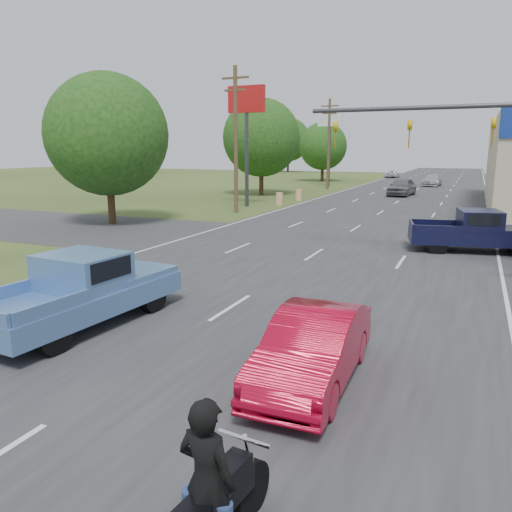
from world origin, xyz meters
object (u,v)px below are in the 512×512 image
at_px(blue_pickup, 85,288).
at_px(distant_car_silver, 432,180).
at_px(navy_pickup, 479,231).
at_px(red_convertible, 313,349).
at_px(distant_car_white, 392,174).
at_px(distant_car_grey, 402,187).
at_px(rider, 207,490).

height_order(blue_pickup, distant_car_silver, blue_pickup).
relative_size(blue_pickup, navy_pickup, 0.98).
relative_size(red_convertible, distant_car_white, 0.97).
xyz_separation_m(distant_car_grey, distant_car_white, (-6.00, 33.59, -0.25)).
distance_m(red_convertible, distant_car_grey, 42.31).
bearing_deg(blue_pickup, red_convertible, -3.86).
bearing_deg(distant_car_white, distant_car_silver, 113.27).
xyz_separation_m(rider, distant_car_white, (-10.28, 80.32, -0.32)).
bearing_deg(distant_car_grey, distant_car_white, 105.99).
bearing_deg(blue_pickup, rider, -35.53).
relative_size(rider, navy_pickup, 0.32).
xyz_separation_m(red_convertible, distant_car_silver, (-2.41, 57.54, 0.02)).
xyz_separation_m(red_convertible, rider, (0.28, -4.60, 0.23)).
height_order(red_convertible, distant_car_silver, distant_car_silver).
bearing_deg(distant_car_grey, distant_car_silver, 89.99).
bearing_deg(distant_car_silver, blue_pickup, -89.84).
height_order(navy_pickup, distant_car_silver, navy_pickup).
relative_size(blue_pickup, distant_car_silver, 1.15).
height_order(red_convertible, distant_car_white, red_convertible).
bearing_deg(red_convertible, rider, -87.83).
bearing_deg(red_convertible, distant_car_white, 96.25).
height_order(red_convertible, navy_pickup, navy_pickup).
bearing_deg(rider, navy_pickup, -91.12).
bearing_deg(blue_pickup, navy_pickup, 61.12).
bearing_deg(red_convertible, blue_pickup, 170.69).
relative_size(red_convertible, rider, 2.27).
bearing_deg(distant_car_white, distant_car_grey, 100.73).
bearing_deg(distant_car_grey, blue_pickup, -87.38).
bearing_deg(distant_car_grey, rider, -78.90).
height_order(rider, distant_car_silver, rider).
height_order(rider, distant_car_grey, rider).
height_order(blue_pickup, navy_pickup, blue_pickup).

